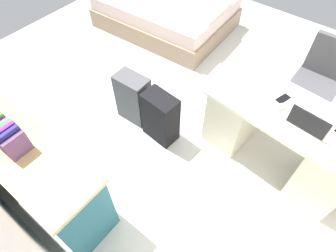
# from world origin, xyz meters

# --- Properties ---
(ground_plane) EXTENTS (5.61, 5.61, 0.00)m
(ground_plane) POSITION_xyz_m (0.00, 0.00, 0.00)
(ground_plane) COLOR silver
(desk) EXTENTS (1.50, 0.79, 0.73)m
(desk) POSITION_xyz_m (-1.34, 0.03, 0.38)
(desk) COLOR beige
(desk) RESTS_ON ground_plane
(office_chair) EXTENTS (0.52, 0.52, 0.94)m
(office_chair) POSITION_xyz_m (-1.35, -0.80, 0.42)
(office_chair) COLOR black
(office_chair) RESTS_ON ground_plane
(credenza) EXTENTS (1.80, 0.48, 0.80)m
(credenza) POSITION_xyz_m (0.31, 1.71, 0.40)
(credenza) COLOR #235B6B
(credenza) RESTS_ON ground_plane
(bed) EXTENTS (1.97, 1.50, 0.58)m
(bed) POSITION_xyz_m (1.05, -1.26, 0.24)
(bed) COLOR gray
(bed) RESTS_ON ground_plane
(suitcase_black) EXTENTS (0.38, 0.25, 0.59)m
(suitcase_black) POSITION_xyz_m (-0.25, 0.50, 0.30)
(suitcase_black) COLOR black
(suitcase_black) RESTS_ON ground_plane
(suitcase_spare_grey) EXTENTS (0.37, 0.23, 0.60)m
(suitcase_spare_grey) POSITION_xyz_m (0.16, 0.47, 0.30)
(suitcase_spare_grey) COLOR #4C4C51
(suitcase_spare_grey) RESTS_ON ground_plane
(laptop) EXTENTS (0.33, 0.25, 0.21)m
(laptop) POSITION_xyz_m (-1.49, 0.11, 0.78)
(laptop) COLOR silver
(laptop) RESTS_ON desk
(computer_mouse) EXTENTS (0.07, 0.11, 0.03)m
(computer_mouse) POSITION_xyz_m (-1.24, 0.04, 0.74)
(computer_mouse) COLOR white
(computer_mouse) RESTS_ON desk
(cell_phone_by_mouse) EXTENTS (0.10, 0.15, 0.01)m
(cell_phone_by_mouse) POSITION_xyz_m (-1.21, -0.07, 0.73)
(cell_phone_by_mouse) COLOR black
(cell_phone_by_mouse) RESTS_ON desk
(book_row) EXTENTS (0.27, 0.17, 0.24)m
(book_row) POSITION_xyz_m (0.18, 1.71, 0.90)
(book_row) COLOR #664472
(book_row) RESTS_ON credenza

